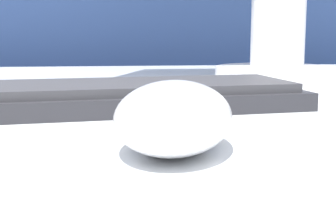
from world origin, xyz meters
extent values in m
cube|color=navy|center=(0.00, 0.70, 0.55)|extent=(5.00, 0.03, 1.09)
ellipsoid|color=white|center=(-0.07, -0.14, 0.76)|extent=(0.09, 0.11, 0.04)
cube|color=#28282D|center=(-0.13, 0.02, 0.75)|extent=(0.41, 0.16, 0.02)
cube|color=#38383D|center=(-0.13, 0.02, 0.76)|extent=(0.38, 0.14, 0.01)
cylinder|color=white|center=(0.13, 0.25, 0.75)|extent=(0.17, 0.17, 0.02)
cylinder|color=white|center=(0.13, 0.25, 0.81)|extent=(0.08, 0.08, 0.11)
camera|label=1|loc=(-0.10, -0.40, 0.81)|focal=50.00mm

